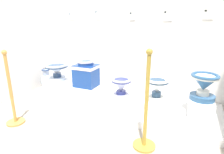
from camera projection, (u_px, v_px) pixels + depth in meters
The scene contains 19 objects.
display_platform at pixel (119, 104), 2.95m from camera, with size 2.99×1.04×0.09m, color white.
plinth_block_broad_patterned at pixel (58, 85), 3.36m from camera, with size 0.39×0.34×0.20m, color white.
antique_toilet_broad_patterned at pixel (57, 69), 3.27m from camera, with size 0.41×0.41×0.30m.
plinth_block_tall_cobalt at pixel (87, 91), 3.11m from camera, with size 0.35×0.34×0.18m, color white.
antique_toilet_tall_cobalt at pixel (86, 73), 3.02m from camera, with size 0.36×0.31×0.44m.
plinth_block_leftmost at pixel (121, 98), 3.00m from camera, with size 0.29×0.34×0.04m, color white.
antique_toilet_leftmost at pixel (121, 85), 2.93m from camera, with size 0.33×0.33×0.32m.
plinth_block_central_ornate at pixel (156, 103), 2.76m from camera, with size 0.35×0.38×0.09m, color white.
antique_toilet_central_ornate at pixel (157, 86), 2.68m from camera, with size 0.34×0.34×0.34m.
plinth_block_slender_white at pixel (201, 107), 2.50m from camera, with size 0.31×0.38×0.21m, color white.
antique_toilet_slender_white at pixel (204, 84), 2.41m from camera, with size 0.35×0.35×0.35m.
info_placard_first at pixel (72, 16), 3.47m from camera, with size 0.12×0.01×0.12m.
info_placard_second at pixel (98, 15), 3.25m from camera, with size 0.13×0.01×0.15m.
info_placard_third at pixel (133, 16), 3.02m from camera, with size 0.11×0.01×0.14m.
info_placard_fourth at pixel (168, 15), 2.81m from camera, with size 0.14×0.01×0.16m.
info_placard_fifth at pixel (209, 14), 2.60m from camera, with size 0.14×0.01×0.15m.
decorative_vase_companion at pixel (47, 80), 3.70m from camera, with size 0.23×0.23×0.40m.
stanchion_post_near_left at pixel (12, 101), 2.38m from camera, with size 0.23×0.23×0.98m.
stanchion_post_near_right at pixel (146, 119), 1.90m from camera, with size 0.24×0.24×1.06m.
Camera 1 is at (2.80, -0.40, 1.29)m, focal length 29.57 mm.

